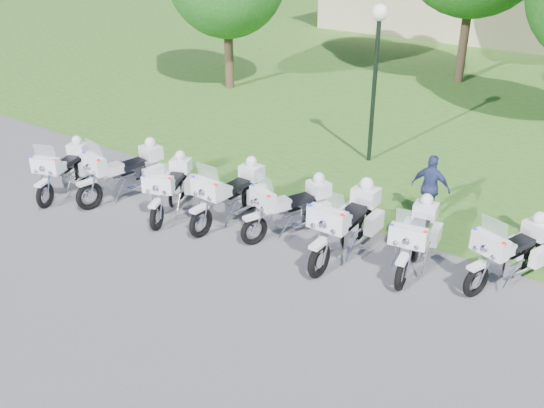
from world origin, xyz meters
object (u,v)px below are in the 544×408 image
Objects in this scene: motorcycle_6 at (416,237)px; motorcycle_3 at (231,193)px; motorcycle_5 at (347,222)px; motorcycle_7 at (512,251)px; bystander_c at (431,188)px; motorcycle_2 at (171,186)px; motorcycle_0 at (65,168)px; motorcycle_1 at (126,171)px; lamp_post at (377,46)px; motorcycle_4 at (292,206)px.

motorcycle_3 is at bearing -1.45° from motorcycle_6.
motorcycle_5 is 3.24m from motorcycle_7.
motorcycle_7 is at bearing 143.92° from bystander_c.
motorcycle_6 reaches higher than motorcycle_2.
motorcycle_1 reaches higher than motorcycle_0.
motorcycle_5 is 1.18× the size of motorcycle_7.
motorcycle_5 is 0.60× the size of lamp_post.
motorcycle_2 is 1.37× the size of bystander_c.
motorcycle_3 is 0.93× the size of motorcycle_5.
motorcycle_3 is 0.56× the size of lamp_post.
motorcycle_4 is at bearing 31.07° from motorcycle_7.
motorcycle_4 is 0.51× the size of lamp_post.
motorcycle_1 is (1.49, 0.70, 0.06)m from motorcycle_0.
lamp_post is at bearing -43.14° from bystander_c.
motorcycle_6 is (2.79, 0.31, -0.00)m from motorcycle_4.
motorcycle_1 is 1.58× the size of bystander_c.
motorcycle_1 is 1.15× the size of motorcycle_2.
lamp_post reaches higher than motorcycle_2.
motorcycle_2 is 0.50× the size of lamp_post.
motorcycle_2 is 6.66m from lamp_post.
bystander_c is at bearing -143.71° from motorcycle_1.
motorcycle_4 is (1.49, 0.30, -0.03)m from motorcycle_3.
motorcycle_6 is 6.26m from lamp_post.
motorcycle_7 reaches higher than motorcycle_0.
motorcycle_0 is 0.98× the size of motorcycle_7.
bystander_c is at bearing -141.89° from motorcycle_3.
motorcycle_4 is 0.85× the size of motorcycle_5.
motorcycle_1 is 5.91m from motorcycle_5.
lamp_post is at bearing -61.51° from motorcycle_4.
motorcycle_3 is 1.52m from motorcycle_4.
motorcycle_4 reaches higher than motorcycle_7.
motorcycle_1 is 1.02× the size of motorcycle_3.
bystander_c is at bearing -171.58° from motorcycle_2.
motorcycle_2 is 6.07m from bystander_c.
motorcycle_3 is at bearing 174.45° from motorcycle_0.
motorcycle_1 is 1.49m from motorcycle_2.
motorcycle_3 is 4.33m from motorcycle_6.
motorcycle_4 is at bearing -3.23° from motorcycle_6.
motorcycle_1 reaches higher than bystander_c.
motorcycle_3 is at bearing 34.46° from bystander_c.
lamp_post reaches higher than motorcycle_4.
motorcycle_3 is (2.94, 0.53, -0.02)m from motorcycle_1.
motorcycle_7 reaches higher than motorcycle_2.
motorcycle_1 is at bearing -123.90° from lamp_post.
motorcycle_4 is (4.43, 0.83, -0.05)m from motorcycle_1.
motorcycle_6 is at bearing -160.80° from motorcycle_1.
bystander_c reaches higher than motorcycle_7.
motorcycle_2 is at bearing 8.00° from motorcycle_5.
motorcycle_2 is 5.83m from motorcycle_6.
motorcycle_5 is 1.67× the size of bystander_c.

